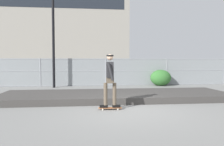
# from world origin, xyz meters

# --- Properties ---
(ground_plane) EXTENTS (120.00, 120.00, 0.00)m
(ground_plane) POSITION_xyz_m (0.00, 0.00, 0.00)
(ground_plane) COLOR slate
(gravel_berm) EXTENTS (10.03, 3.03, 0.26)m
(gravel_berm) POSITION_xyz_m (0.00, 2.42, 0.13)
(gravel_berm) COLOR #3D3A38
(gravel_berm) RESTS_ON ground_plane
(skateboard) EXTENTS (0.80, 0.22, 0.07)m
(skateboard) POSITION_xyz_m (-0.50, 0.21, 0.06)
(skateboard) COLOR #9E5B33
(skateboard) RESTS_ON ground_plane
(skater) EXTENTS (0.72, 0.59, 1.83)m
(skater) POSITION_xyz_m (-0.50, 0.21, 1.12)
(skater) COLOR black
(skater) RESTS_ON skateboard
(chain_fence) EXTENTS (17.29, 0.06, 1.85)m
(chain_fence) POSITION_xyz_m (0.00, 7.75, 0.93)
(chain_fence) COLOR gray
(chain_fence) RESTS_ON ground_plane
(street_lamp) EXTENTS (0.44, 0.44, 6.58)m
(street_lamp) POSITION_xyz_m (-3.34, 7.04, 4.11)
(street_lamp) COLOR black
(street_lamp) RESTS_ON ground_plane
(parked_car_near) EXTENTS (4.47, 2.09, 1.66)m
(parked_car_near) POSITION_xyz_m (-2.34, 11.13, 0.84)
(parked_car_near) COLOR maroon
(parked_car_near) RESTS_ON ground_plane
(library_building) EXTENTS (29.73, 15.82, 22.72)m
(library_building) POSITION_xyz_m (-6.77, 49.15, 11.36)
(library_building) COLOR gray
(library_building) RESTS_ON ground_plane
(shrub_left) EXTENTS (1.41, 1.15, 1.09)m
(shrub_left) POSITION_xyz_m (3.70, 7.31, 0.54)
(shrub_left) COLOR #336B2D
(shrub_left) RESTS_ON ground_plane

